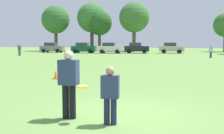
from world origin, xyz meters
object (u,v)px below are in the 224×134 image
at_px(parked_car_near_right, 171,48).
at_px(frisbee, 82,86).
at_px(bystander_sideline_watcher, 19,49).
at_px(parked_car_mid_left, 84,48).
at_px(traffic_cone, 56,75).
at_px(parked_car_center, 110,48).
at_px(parked_car_mid_right, 137,48).
at_px(bystander_far_jogger, 211,51).
at_px(player_defender, 110,92).
at_px(parked_car_near_left, 52,47).
at_px(player_thrower, 69,80).

bearing_deg(parked_car_near_right, frisbee, -92.61).
relative_size(parked_car_near_right, bystander_sideline_watcher, 2.60).
relative_size(frisbee, bystander_sideline_watcher, 0.16).
xyz_separation_m(frisbee, parked_car_mid_left, (-13.04, 38.85, 0.01)).
distance_m(traffic_cone, parked_car_center, 31.97).
distance_m(parked_car_mid_right, bystander_far_jogger, 15.74).
relative_size(player_defender, parked_car_near_left, 0.33).
distance_m(player_defender, parked_car_near_right, 41.59).
bearing_deg(parked_car_mid_left, bystander_sideline_watcher, -120.21).
bearing_deg(bystander_far_jogger, parked_car_center, 145.54).
bearing_deg(parked_car_near_left, bystander_sideline_watcher, -87.72).
xyz_separation_m(player_thrower, parked_car_center, (-7.85, 38.66, -0.09)).
bearing_deg(parked_car_mid_left, parked_car_near_right, 10.12).
height_order(traffic_cone, parked_car_near_right, parked_car_near_right).
bearing_deg(bystander_sideline_watcher, parked_car_mid_right, 37.66).
bearing_deg(parked_car_near_right, traffic_cone, -99.70).
relative_size(parked_car_near_left, parked_car_mid_right, 1.00).
bearing_deg(player_thrower, player_defender, -13.07).
bearing_deg(bystander_sideline_watcher, player_defender, -55.12).
relative_size(player_defender, bystander_sideline_watcher, 0.86).
bearing_deg(bystander_far_jogger, traffic_cone, -116.63).
bearing_deg(player_defender, player_thrower, 166.93).
xyz_separation_m(parked_car_mid_right, bystander_far_jogger, (10.64, -11.59, -0.07)).
bearing_deg(player_thrower, bystander_far_jogger, 75.79).
xyz_separation_m(parked_car_near_right, bystander_far_jogger, (4.84, -12.95, -0.07)).
relative_size(player_thrower, parked_car_near_left, 0.42).
relative_size(traffic_cone, parked_car_mid_left, 0.11).
height_order(frisbee, parked_car_mid_right, parked_car_mid_right).
xyz_separation_m(parked_car_mid_left, parked_car_center, (4.75, 0.03, 0.00)).
bearing_deg(player_defender, bystander_far_jogger, 78.15).
height_order(player_thrower, player_defender, player_thrower).
height_order(frisbee, parked_car_center, parked_car_center).
bearing_deg(frisbee, player_thrower, 153.91).
bearing_deg(traffic_cone, frisbee, -61.14).
relative_size(parked_car_near_right, bystander_far_jogger, 2.84).
bearing_deg(player_defender, parked_car_near_left, 116.84).
bearing_deg(parked_car_near_left, frisbee, -63.97).
relative_size(player_defender, bystander_far_jogger, 0.94).
xyz_separation_m(traffic_cone, parked_car_mid_left, (-9.07, 31.64, 0.69)).
height_order(bystander_sideline_watcher, bystander_far_jogger, bystander_sideline_watcher).
bearing_deg(player_defender, frisbee, 175.54).
bearing_deg(bystander_far_jogger, parked_car_near_left, 156.36).
height_order(parked_car_center, parked_car_mid_right, same).
height_order(player_thrower, parked_car_mid_left, parked_car_mid_left).
xyz_separation_m(parked_car_center, parked_car_mid_right, (4.39, 1.28, 0.00)).
bearing_deg(parked_car_mid_right, player_thrower, -85.04).
distance_m(player_defender, bystander_far_jogger, 29.24).
distance_m(player_defender, parked_car_center, 39.97).
distance_m(player_thrower, traffic_cone, 7.87).
distance_m(player_thrower, player_defender, 1.23).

